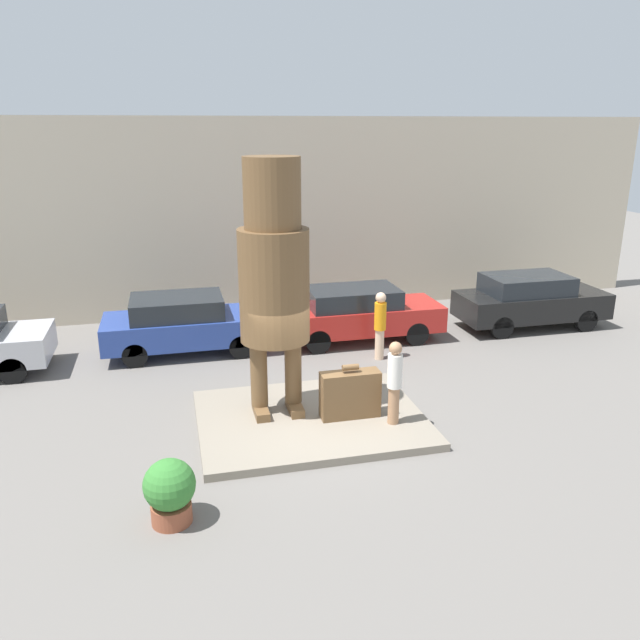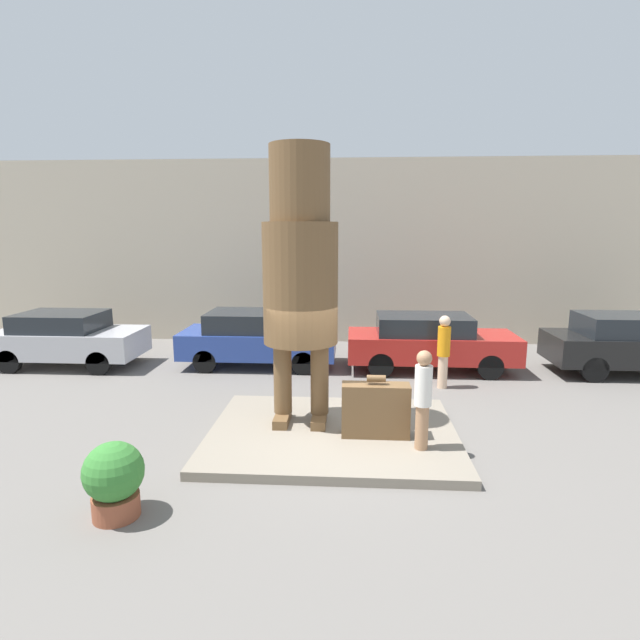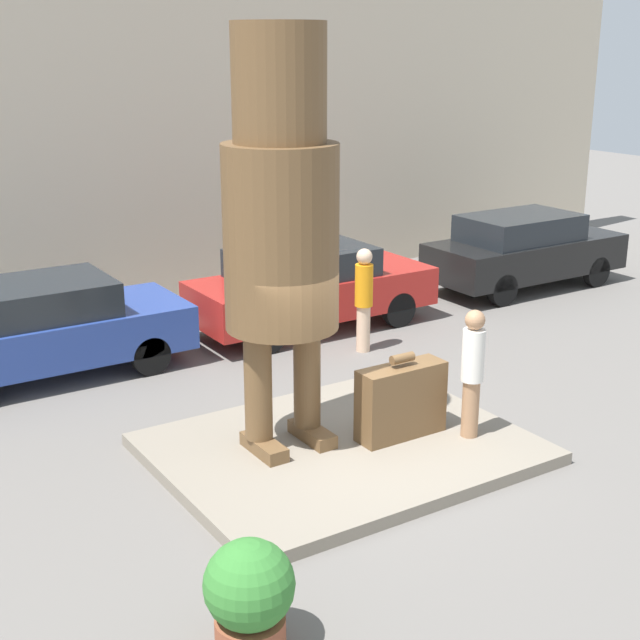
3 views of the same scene
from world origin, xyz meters
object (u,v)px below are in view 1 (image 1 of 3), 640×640
tourist (394,379)px  parked_car_red (358,313)px  giant_suitcase (350,394)px  parked_car_black (530,300)px  statue_figure (274,269)px  planter_pot (170,490)px  parked_car_blue (184,323)px  worker_hivis (380,323)px

tourist → parked_car_red: (0.95, 5.54, -0.29)m
giant_suitcase → parked_car_black: bearing=34.6°
giant_suitcase → parked_car_black: 8.79m
statue_figure → planter_pot: size_ratio=4.88×
parked_car_blue → worker_hivis: worker_hivis is taller
giant_suitcase → parked_car_red: 5.33m
tourist → parked_car_blue: tourist is taller
tourist → parked_car_red: bearing=80.3°
parked_car_red → statue_figure: bearing=-125.7°
statue_figure → parked_car_blue: statue_figure is taller
statue_figure → parked_car_black: statue_figure is taller
tourist → worker_hivis: tourist is taller
parked_car_black → planter_pot: (-10.94, -7.61, -0.30)m
parked_car_blue → parked_car_black: size_ratio=0.97×
parked_car_red → planter_pot: size_ratio=4.29×
parked_car_red → worker_hivis: (0.11, -1.58, 0.17)m
parked_car_blue → parked_car_red: parked_car_blue is taller
giant_suitcase → parked_car_blue: (-3.19, 5.23, 0.17)m
giant_suitcase → planter_pot: giant_suitcase is taller
statue_figure → planter_pot: bearing=-124.8°
giant_suitcase → parked_car_blue: 6.13m
parked_car_black → parked_car_blue: bearing=178.7°
planter_pot → worker_hivis: size_ratio=0.59×
giant_suitcase → tourist: tourist is taller
tourist → parked_car_red: 5.63m
tourist → planter_pot: bearing=-154.7°
parked_car_blue → worker_hivis: 5.34m
tourist → worker_hivis: bearing=75.0°
tourist → giant_suitcase: bearing=147.1°
giant_suitcase → worker_hivis: worker_hivis is taller
giant_suitcase → parked_car_red: (1.73, 5.04, 0.17)m
statue_figure → parked_car_black: size_ratio=1.16×
giant_suitcase → planter_pot: size_ratio=1.15×
planter_pot → worker_hivis: 8.23m
statue_figure → planter_pot: statue_figure is taller
parked_car_blue → parked_car_black: parked_car_black is taller
tourist → statue_figure: bearing=152.8°
parked_car_blue → parked_car_black: (10.43, -0.24, 0.03)m
parked_car_black → planter_pot: size_ratio=4.21×
planter_pot → parked_car_black: bearing=34.8°
planter_pot → tourist: bearing=25.3°
statue_figure → tourist: (2.22, -1.14, -2.13)m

